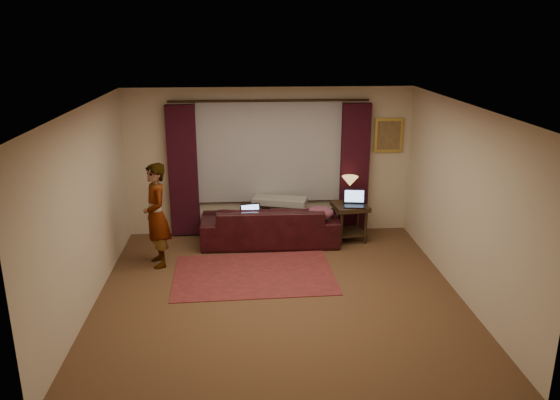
% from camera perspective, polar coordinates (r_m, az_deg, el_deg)
% --- Properties ---
extents(floor, '(5.00, 5.00, 0.01)m').
position_cam_1_polar(floor, '(7.72, -0.13, -9.85)').
color(floor, brown).
rests_on(floor, ground).
extents(ceiling, '(5.00, 5.00, 0.02)m').
position_cam_1_polar(ceiling, '(6.92, -0.14, 9.69)').
color(ceiling, silver).
rests_on(ceiling, ground).
extents(wall_back, '(5.00, 0.02, 2.60)m').
position_cam_1_polar(wall_back, '(9.62, -1.13, 4.01)').
color(wall_back, beige).
rests_on(wall_back, ground).
extents(wall_front, '(5.00, 0.02, 2.60)m').
position_cam_1_polar(wall_front, '(4.91, 1.84, -9.65)').
color(wall_front, beige).
rests_on(wall_front, ground).
extents(wall_left, '(0.02, 5.00, 2.60)m').
position_cam_1_polar(wall_left, '(7.48, -19.61, -0.97)').
color(wall_left, beige).
rests_on(wall_left, ground).
extents(wall_right, '(0.02, 5.00, 2.60)m').
position_cam_1_polar(wall_right, '(7.78, 18.56, -0.17)').
color(wall_right, beige).
rests_on(wall_right, ground).
extents(sheer_curtain, '(2.50, 0.05, 1.80)m').
position_cam_1_polar(sheer_curtain, '(9.51, -1.12, 5.10)').
color(sheer_curtain, '#92929A').
rests_on(sheer_curtain, wall_back).
extents(drape_left, '(0.50, 0.14, 2.30)m').
position_cam_1_polar(drape_left, '(9.59, -10.10, 2.96)').
color(drape_left, black).
rests_on(drape_left, floor).
extents(drape_right, '(0.50, 0.14, 2.30)m').
position_cam_1_polar(drape_right, '(9.73, 7.78, 3.28)').
color(drape_right, black).
rests_on(drape_right, floor).
extents(curtain_rod, '(0.04, 0.04, 3.40)m').
position_cam_1_polar(curtain_rod, '(9.32, -1.14, 10.33)').
color(curtain_rod, black).
rests_on(curtain_rod, wall_back).
extents(picture_frame, '(0.50, 0.04, 0.60)m').
position_cam_1_polar(picture_frame, '(9.82, 11.28, 6.65)').
color(picture_frame, gold).
rests_on(picture_frame, wall_back).
extents(sofa, '(2.34, 1.03, 0.94)m').
position_cam_1_polar(sofa, '(9.31, -1.07, -1.78)').
color(sofa, black).
rests_on(sofa, floor).
extents(throw_blanket, '(0.98, 0.61, 0.11)m').
position_cam_1_polar(throw_blanket, '(9.35, -0.03, 1.40)').
color(throw_blanket, gray).
rests_on(throw_blanket, sofa).
extents(clothing_pile, '(0.60, 0.52, 0.22)m').
position_cam_1_polar(clothing_pile, '(9.17, 4.05, -1.40)').
color(clothing_pile, brown).
rests_on(clothing_pile, sofa).
extents(laptop_sofa, '(0.40, 0.43, 0.25)m').
position_cam_1_polar(laptop_sofa, '(9.11, -2.96, -1.41)').
color(laptop_sofa, black).
rests_on(laptop_sofa, sofa).
extents(area_rug, '(2.44, 1.67, 0.01)m').
position_cam_1_polar(area_rug, '(8.29, -2.74, -7.76)').
color(area_rug, maroon).
rests_on(area_rug, floor).
extents(end_table, '(0.63, 0.63, 0.65)m').
position_cam_1_polar(end_table, '(9.55, 7.27, -2.32)').
color(end_table, black).
rests_on(end_table, floor).
extents(tiffany_lamp, '(0.34, 0.34, 0.45)m').
position_cam_1_polar(tiffany_lamp, '(9.54, 7.29, 1.14)').
color(tiffany_lamp, olive).
rests_on(tiffany_lamp, end_table).
extents(laptop_table, '(0.42, 0.45, 0.27)m').
position_cam_1_polar(laptop_table, '(9.32, 7.80, 0.13)').
color(laptop_table, black).
rests_on(laptop_table, end_table).
extents(person, '(0.62, 0.62, 1.63)m').
position_cam_1_polar(person, '(8.54, -12.80, -1.58)').
color(person, gray).
rests_on(person, floor).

